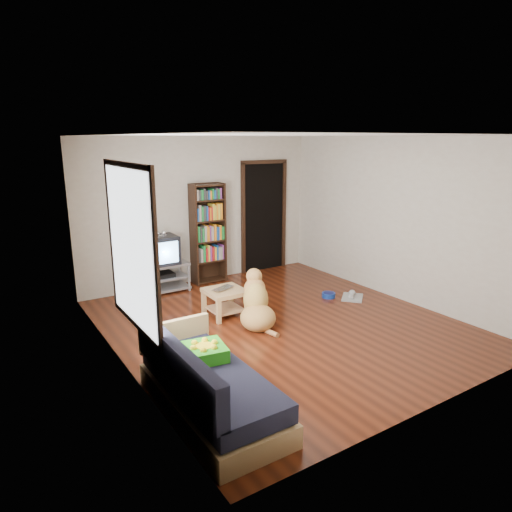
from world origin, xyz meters
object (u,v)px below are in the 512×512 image
bookshelf (208,228)px  dog (256,305)px  tv_stand (162,277)px  coffee_table (225,297)px  green_cushion (204,352)px  dog_bowl (329,295)px  crt_tv (160,250)px  sofa (206,388)px  grey_rag (352,297)px  laptop (226,289)px

bookshelf → dog: bearing=-99.3°
tv_stand → dog: (0.59, -2.08, 0.02)m
coffee_table → green_cushion: bearing=-124.2°
dog_bowl → dog: (-1.62, -0.30, 0.25)m
crt_tv → sofa: (-0.97, -3.65, -0.48)m
crt_tv → dog: size_ratio=0.61×
green_cushion → coffee_table: green_cushion is taller
coffee_table → dog_bowl: bearing=-7.6°
coffee_table → tv_stand: bearing=104.4°
green_cushion → grey_rag: bearing=30.9°
green_cushion → coffee_table: 2.22m
grey_rag → dog: bearing=-178.4°
grey_rag → sofa: bearing=-155.3°
green_cushion → coffee_table: (1.24, 1.82, -0.21)m
crt_tv → dog: crt_tv is taller
sofa → green_cushion: bearing=65.9°
dog_bowl → grey_rag: bearing=-39.8°
bookshelf → sofa: size_ratio=1.00×
green_cushion → bookshelf: (1.80, 3.45, 0.51)m
crt_tv → coffee_table: 1.67m
dog → tv_stand: bearing=105.9°
crt_tv → dog: (0.59, -2.10, -0.45)m
laptop → coffee_table: size_ratio=0.65×
laptop → bookshelf: bearing=49.5°
grey_rag → tv_stand: tv_stand is taller
crt_tv → green_cushion: bearing=-104.1°
bookshelf → coffee_table: 1.86m
dog_bowl → crt_tv: crt_tv is taller
coffee_table → dog: 0.59m
dog_bowl → dog: bearing=-169.4°
dog_bowl → tv_stand: size_ratio=0.24×
grey_rag → sofa: size_ratio=0.22×
green_cushion → laptop: (1.24, 1.79, -0.07)m
dog → dog_bowl: bearing=10.6°
grey_rag → coffee_table: coffee_table is taller
coffee_table → grey_rag: bearing=-13.1°
bookshelf → grey_rag: bearing=-53.5°
green_cushion → sofa: 0.38m
green_cushion → sofa: size_ratio=0.22×
grey_rag → sofa: sofa is taller
tv_stand → grey_rag: bearing=-38.8°
green_cushion → crt_tv: (0.85, 3.38, 0.26)m
dog_bowl → sofa: size_ratio=0.12×
dog_bowl → grey_rag: 0.39m
laptop → tv_stand: bearing=82.3°
grey_rag → tv_stand: 3.24m
tv_stand → crt_tv: 0.47m
laptop → grey_rag: 2.21m
tv_stand → coffee_table: tv_stand is taller
grey_rag → dog: dog is taller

